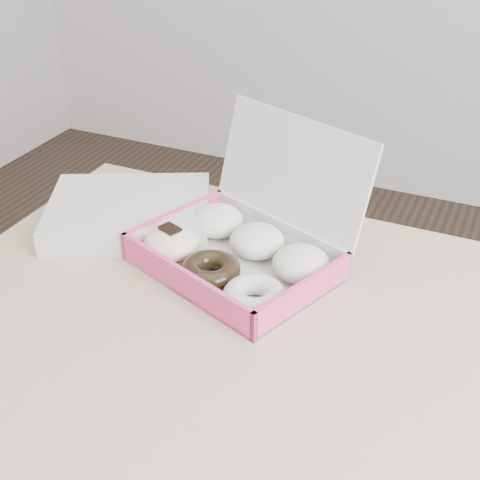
% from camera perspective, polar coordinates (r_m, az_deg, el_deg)
% --- Properties ---
extents(table, '(1.20, 0.80, 0.75)m').
position_cam_1_polar(table, '(0.93, 6.66, -14.31)').
color(table, tan).
rests_on(table, ground).
extents(donut_box, '(0.36, 0.35, 0.21)m').
position_cam_1_polar(donut_box, '(1.04, 0.08, -0.52)').
color(donut_box, silver).
rests_on(donut_box, table).
extents(newspapers, '(0.34, 0.31, 0.04)m').
position_cam_1_polar(newspapers, '(1.17, -9.43, 2.33)').
color(newspapers, white).
rests_on(newspapers, table).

